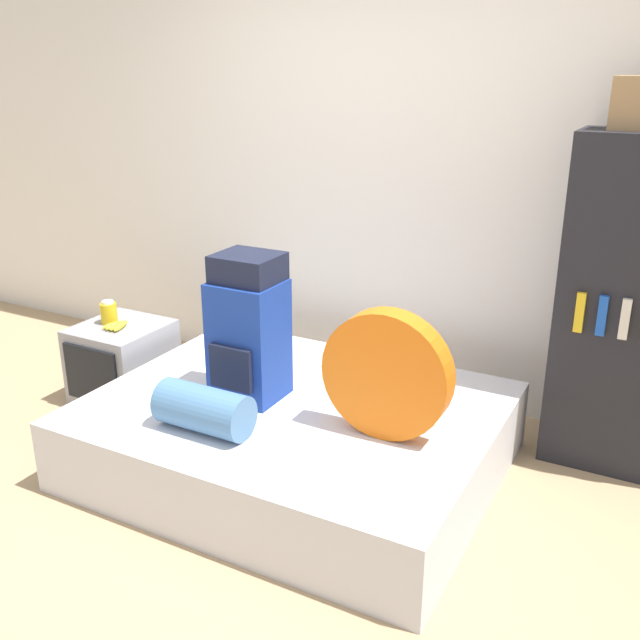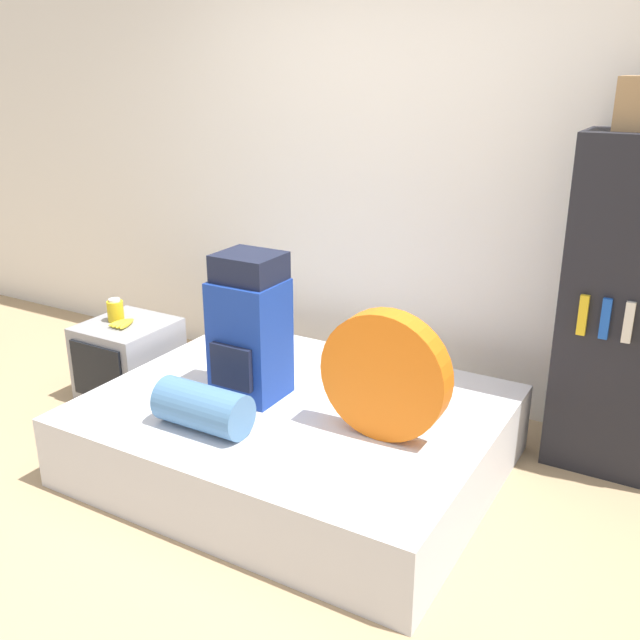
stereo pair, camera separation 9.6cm
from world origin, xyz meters
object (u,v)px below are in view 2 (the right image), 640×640
at_px(tent_bag, 385,375).
at_px(backpack, 250,329).
at_px(sleeping_roll, 203,407).
at_px(canister, 115,311).
at_px(television, 129,359).

bearing_deg(tent_bag, backpack, 176.36).
bearing_deg(backpack, sleeping_roll, -87.53).
xyz_separation_m(backpack, canister, (-1.16, 0.24, -0.18)).
bearing_deg(canister, tent_bag, -8.68).
height_order(sleeping_roll, television, sleeping_roll).
relative_size(backpack, television, 1.39).
bearing_deg(television, backpack, -12.23).
relative_size(backpack, canister, 5.19).
xyz_separation_m(backpack, television, (-1.08, 0.23, -0.48)).
bearing_deg(sleeping_roll, canister, 151.39).
distance_m(sleeping_roll, canister, 1.34).
xyz_separation_m(tent_bag, canister, (-1.90, 0.29, -0.12)).
relative_size(sleeping_roll, canister, 3.15).
bearing_deg(sleeping_roll, television, 150.01).
bearing_deg(television, canister, 173.14).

